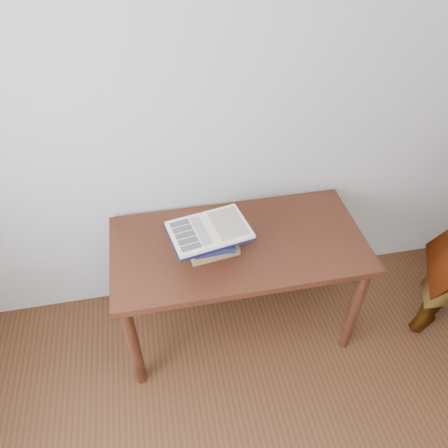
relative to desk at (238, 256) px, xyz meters
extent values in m
cube|color=beige|center=(0.09, 0.37, 0.69)|extent=(3.50, 0.04, 2.60)
cube|color=#4D2113|center=(0.00, 0.00, 0.08)|extent=(1.33, 0.66, 0.04)
cylinder|color=#4D2113|center=(-0.60, -0.27, -0.28)|extent=(0.06, 0.06, 0.67)
cylinder|color=#4D2113|center=(0.60, -0.27, -0.28)|extent=(0.06, 0.06, 0.67)
cylinder|color=#4D2113|center=(-0.60, 0.27, -0.28)|extent=(0.06, 0.06, 0.67)
cylinder|color=#4D2113|center=(0.60, 0.27, -0.28)|extent=(0.06, 0.06, 0.67)
cube|color=olive|center=(-0.14, -0.03, 0.12)|extent=(0.27, 0.18, 0.04)
cube|color=#191A4C|center=(-0.15, -0.04, 0.15)|extent=(0.21, 0.15, 0.03)
cube|color=#191A4C|center=(-0.15, -0.04, 0.18)|extent=(0.24, 0.18, 0.03)
cube|color=olive|center=(-0.13, -0.03, 0.21)|extent=(0.23, 0.16, 0.03)
cube|color=#191A4C|center=(-0.14, -0.02, 0.24)|extent=(0.21, 0.15, 0.03)
cube|color=black|center=(-0.16, -0.06, 0.26)|extent=(0.42, 0.33, 0.01)
cube|color=white|center=(-0.25, -0.07, 0.27)|extent=(0.23, 0.28, 0.02)
cube|color=white|center=(-0.07, -0.04, 0.27)|extent=(0.23, 0.28, 0.02)
cylinder|color=white|center=(-0.16, -0.06, 0.27)|extent=(0.06, 0.25, 0.01)
cube|color=black|center=(-0.30, 0.01, 0.28)|extent=(0.10, 0.05, 0.00)
cube|color=black|center=(-0.29, -0.04, 0.28)|extent=(0.10, 0.05, 0.00)
cube|color=black|center=(-0.28, -0.08, 0.28)|extent=(0.10, 0.05, 0.00)
cube|color=black|center=(-0.27, -0.12, 0.28)|extent=(0.10, 0.05, 0.00)
cube|color=black|center=(-0.26, -0.16, 0.28)|extent=(0.10, 0.05, 0.00)
cube|color=beige|center=(-0.20, -0.06, 0.28)|extent=(0.09, 0.21, 0.00)
cube|color=beige|center=(-0.06, -0.04, 0.28)|extent=(0.18, 0.24, 0.00)
camera|label=1|loc=(-0.39, -1.57, 1.71)|focal=35.00mm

